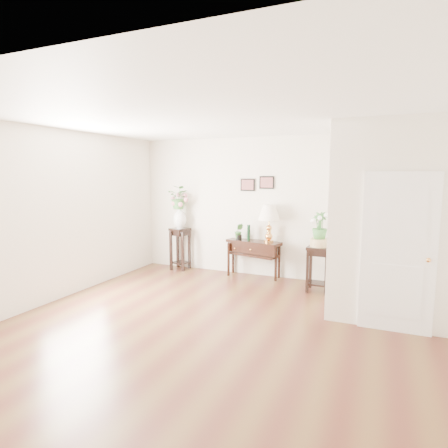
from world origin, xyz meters
The scene contains 20 objects.
floor centered at (0.00, 0.00, 0.00)m, with size 6.00×5.50×0.02m, color brown.
ceiling centered at (0.00, 0.00, 2.80)m, with size 6.00×5.50×0.02m, color white.
wall_back centered at (0.00, 2.75, 1.40)m, with size 6.00×0.02×2.80m, color beige.
wall_front centered at (0.00, -2.75, 1.40)m, with size 6.00×0.02×2.80m, color beige.
wall_left centered at (-3.00, 0.00, 1.40)m, with size 0.02×5.50×2.80m, color beige.
partition centered at (2.10, 1.77, 1.40)m, with size 1.80×1.95×2.80m, color beige.
door centered at (2.10, 0.78, 1.05)m, with size 0.90×0.05×2.10m, color white.
art_print_left centered at (-0.65, 2.73, 1.85)m, with size 0.30×0.02×0.25m, color black.
art_print_right centered at (-0.25, 2.73, 1.90)m, with size 0.30×0.02×0.25m, color black.
wall_ornament centered at (1.16, 1.90, 2.05)m, with size 0.51×0.51×0.07m, color #DC964E.
console_table centered at (-0.46, 2.57, 0.37)m, with size 1.11×0.37×0.74m, color black.
table_lamp centered at (-0.14, 2.57, 1.09)m, with size 0.42×0.42×0.74m, color #DB9648.
green_vase centered at (-0.56, 2.57, 0.91)m, with size 0.07×0.07×0.32m, color black.
potted_plant centered at (-0.77, 2.57, 0.90)m, with size 0.17×0.14×0.32m, color #3D7D38.
plant_stand_a centered at (-2.12, 2.52, 0.45)m, with size 0.35×0.35×0.90m, color black.
porcelain_vase centered at (-2.12, 2.52, 1.13)m, with size 0.27×0.27×0.47m, color white, non-canonical shape.
lily_arrangement centered at (-2.12, 2.52, 1.56)m, with size 0.45×0.39×0.51m, color #3D7D38.
plant_stand_b centered at (0.90, 2.12, 0.40)m, with size 0.38×0.38×0.81m, color black.
ceramic_bowl centered at (0.90, 2.12, 0.89)m, with size 0.32×0.32×0.14m, color #CBBB89.
narcissus centered at (0.90, 2.12, 1.17)m, with size 0.27×0.27×0.48m, color #3D7D38.
Camera 1 is at (1.88, -4.46, 2.06)m, focal length 30.00 mm.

